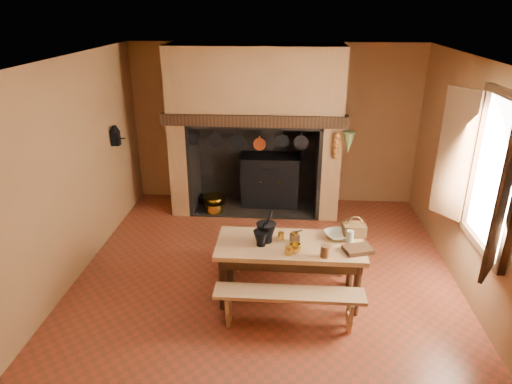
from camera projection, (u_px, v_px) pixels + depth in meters
floor at (265, 280)px, 6.02m from camera, size 5.50×5.50×0.00m
ceiling at (267, 62)px, 4.95m from camera, size 5.50×5.50×0.00m
back_wall at (274, 125)px, 8.02m from camera, size 5.00×0.02×2.80m
wall_left at (65, 176)px, 5.66m from camera, size 0.02×5.50×2.80m
wall_right at (480, 187)px, 5.32m from camera, size 0.02×5.50×2.80m
wall_front at (244, 335)px, 2.95m from camera, size 5.00×0.02×2.80m
chimney_breast at (256, 107)px, 7.48m from camera, size 2.95×0.96×2.80m
iron_range at (271, 180)px, 8.10m from camera, size 1.12×0.55×1.60m
hearth_pans at (213, 203)px, 8.10m from camera, size 0.51×0.62×0.20m
hanging_pans at (251, 142)px, 7.19m from camera, size 1.92×0.29×0.27m
onion_string at (336, 146)px, 7.09m from camera, size 0.12×0.10×0.46m
herb_bunch at (348, 143)px, 7.06m from camera, size 0.20×0.20×0.35m
window at (485, 175)px, 4.84m from camera, size 0.39×1.75×1.76m
wall_coffee_mill at (115, 134)px, 7.03m from camera, size 0.23×0.16×0.31m
work_table at (290, 252)px, 5.44m from camera, size 1.74×0.78×0.76m
bench_front at (289, 301)px, 5.03m from camera, size 1.66×0.29×0.47m
bench_back at (290, 249)px, 6.08m from camera, size 1.69×0.30×0.48m
mortar_large at (266, 232)px, 5.39m from camera, size 0.24×0.24×0.40m
mortar_small at (261, 237)px, 5.32m from camera, size 0.18×0.18×0.31m
coffee_grinder at (295, 238)px, 5.40m from camera, size 0.15×0.12×0.16m
brass_mug_a at (289, 251)px, 5.14m from camera, size 0.10×0.10×0.10m
brass_mug_b at (281, 236)px, 5.48m from camera, size 0.09×0.09×0.08m
mixing_bowl at (337, 235)px, 5.51m from camera, size 0.39×0.39×0.07m
stoneware_crock at (325, 251)px, 5.09m from camera, size 0.13×0.13×0.14m
glass_jar at (350, 236)px, 5.40m from camera, size 0.09×0.09×0.15m
wicker_basket at (354, 229)px, 5.56m from camera, size 0.29×0.23×0.26m
wooden_tray at (358, 249)px, 5.21m from camera, size 0.37×0.31×0.05m
brass_cup at (295, 248)px, 5.19m from camera, size 0.14×0.14×0.11m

